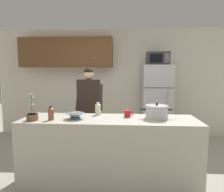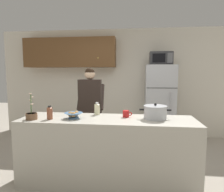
{
  "view_description": "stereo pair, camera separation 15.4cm",
  "coord_description": "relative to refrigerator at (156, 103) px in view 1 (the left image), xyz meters",
  "views": [
    {
      "loc": [
        0.22,
        -2.69,
        1.54
      ],
      "look_at": [
        0.0,
        0.55,
        1.17
      ],
      "focal_mm": 32.08,
      "sensor_mm": 36.0,
      "label": 1
    },
    {
      "loc": [
        0.38,
        -2.68,
        1.54
      ],
      "look_at": [
        0.0,
        0.55,
        1.17
      ],
      "focal_mm": 32.08,
      "sensor_mm": 36.0,
      "label": 2
    }
  ],
  "objects": [
    {
      "name": "kitchen_island",
      "position": [
        -0.92,
        -1.85,
        -0.4
      ],
      "size": [
        2.41,
        0.68,
        0.92
      ],
      "primitive_type": "cube",
      "color": "#BCB7A8",
      "rests_on": "ground"
    },
    {
      "name": "bottle_near_edge",
      "position": [
        -1.11,
        -1.61,
        0.15
      ],
      "size": [
        0.08,
        0.08,
        0.19
      ],
      "color": "beige",
      "rests_on": "kitchen_island"
    },
    {
      "name": "potted_orchid",
      "position": [
        -1.93,
        -2.03,
        0.12
      ],
      "size": [
        0.15,
        0.15,
        0.37
      ],
      "color": "brown",
      "rests_on": "kitchen_island"
    },
    {
      "name": "bottle_mid_counter",
      "position": [
        -1.69,
        -1.99,
        0.15
      ],
      "size": [
        0.08,
        0.08,
        0.19
      ],
      "color": "brown",
      "rests_on": "kitchen_island"
    },
    {
      "name": "cooking_pot",
      "position": [
        -0.27,
        -1.79,
        0.15
      ],
      "size": [
        0.43,
        0.32,
        0.22
      ],
      "color": "silver",
      "rests_on": "kitchen_island"
    },
    {
      "name": "person_near_pot",
      "position": [
        -1.37,
        -0.91,
        0.16
      ],
      "size": [
        0.52,
        0.44,
        1.64
      ],
      "color": "#33384C",
      "rests_on": "ground"
    },
    {
      "name": "coffee_mug",
      "position": [
        -0.67,
        -1.73,
        0.11
      ],
      "size": [
        0.13,
        0.09,
        0.1
      ],
      "color": "red",
      "rests_on": "kitchen_island"
    },
    {
      "name": "bread_bowl",
      "position": [
        -1.38,
        -1.9,
        0.11
      ],
      "size": [
        0.25,
        0.25,
        0.1
      ],
      "color": "#4C7299",
      "rests_on": "kitchen_island"
    },
    {
      "name": "back_wall_unit",
      "position": [
        -1.18,
        0.4,
        0.6
      ],
      "size": [
        6.0,
        0.48,
        2.6
      ],
      "color": "silver",
      "rests_on": "ground"
    },
    {
      "name": "ground_plane",
      "position": [
        -0.92,
        -1.85,
        -0.86
      ],
      "size": [
        14.0,
        14.0,
        0.0
      ],
      "primitive_type": "plane",
      "color": "#B2A899"
    },
    {
      "name": "microwave",
      "position": [
        0.0,
        -0.02,
        1.0
      ],
      "size": [
        0.48,
        0.37,
        0.28
      ],
      "color": "#2D2D30",
      "rests_on": "refrigerator"
    },
    {
      "name": "refrigerator",
      "position": [
        0.0,
        0.0,
        0.0
      ],
      "size": [
        0.64,
        0.68,
        1.72
      ],
      "color": "#B7BABF",
      "rests_on": "ground"
    }
  ]
}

